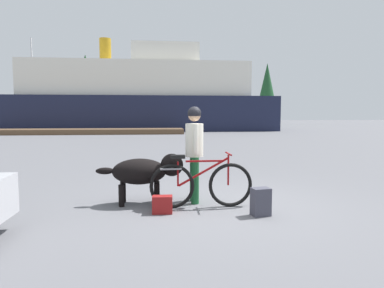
{
  "coord_description": "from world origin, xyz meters",
  "views": [
    {
      "loc": [
        -0.98,
        -5.7,
        1.59
      ],
      "look_at": [
        -0.23,
        1.48,
        0.95
      ],
      "focal_mm": 31.75,
      "sensor_mm": 36.0,
      "label": 1
    }
  ],
  "objects_px": {
    "dog": "(146,171)",
    "handbag_pannier": "(162,205)",
    "backpack": "(261,202)",
    "bicycle": "(201,184)",
    "person_cyclist": "(194,145)",
    "sailboat_moored": "(34,124)",
    "ferry_boat": "(140,98)"
  },
  "relations": [
    {
      "from": "bicycle",
      "to": "dog",
      "type": "height_order",
      "value": "bicycle"
    },
    {
      "from": "dog",
      "to": "handbag_pannier",
      "type": "relative_size",
      "value": 4.78
    },
    {
      "from": "dog",
      "to": "handbag_pannier",
      "type": "distance_m",
      "value": 0.81
    },
    {
      "from": "dog",
      "to": "backpack",
      "type": "distance_m",
      "value": 2.06
    },
    {
      "from": "person_cyclist",
      "to": "handbag_pannier",
      "type": "distance_m",
      "value": 1.25
    },
    {
      "from": "bicycle",
      "to": "dog",
      "type": "distance_m",
      "value": 1.02
    },
    {
      "from": "dog",
      "to": "sailboat_moored",
      "type": "bearing_deg",
      "value": 111.96
    },
    {
      "from": "person_cyclist",
      "to": "ferry_boat",
      "type": "bearing_deg",
      "value": 94.63
    },
    {
      "from": "backpack",
      "to": "bicycle",
      "type": "bearing_deg",
      "value": 147.7
    },
    {
      "from": "person_cyclist",
      "to": "bicycle",
      "type": "bearing_deg",
      "value": -79.46
    },
    {
      "from": "bicycle",
      "to": "backpack",
      "type": "relative_size",
      "value": 4.01
    },
    {
      "from": "backpack",
      "to": "ferry_boat",
      "type": "height_order",
      "value": "ferry_boat"
    },
    {
      "from": "person_cyclist",
      "to": "backpack",
      "type": "bearing_deg",
      "value": -44.39
    },
    {
      "from": "handbag_pannier",
      "to": "ferry_boat",
      "type": "bearing_deg",
      "value": 93.36
    },
    {
      "from": "person_cyclist",
      "to": "dog",
      "type": "xyz_separation_m",
      "value": [
        -0.87,
        -0.03,
        -0.45
      ]
    },
    {
      "from": "backpack",
      "to": "handbag_pannier",
      "type": "xyz_separation_m",
      "value": [
        -1.53,
        0.28,
        -0.08
      ]
    },
    {
      "from": "handbag_pannier",
      "to": "sailboat_moored",
      "type": "xyz_separation_m",
      "value": [
        -12.69,
        31.38,
        0.38
      ]
    },
    {
      "from": "person_cyclist",
      "to": "sailboat_moored",
      "type": "distance_m",
      "value": 33.49
    },
    {
      "from": "bicycle",
      "to": "person_cyclist",
      "type": "xyz_separation_m",
      "value": [
        -0.07,
        0.37,
        0.64
      ]
    },
    {
      "from": "bicycle",
      "to": "backpack",
      "type": "distance_m",
      "value": 1.05
    },
    {
      "from": "dog",
      "to": "backpack",
      "type": "relative_size",
      "value": 3.49
    },
    {
      "from": "bicycle",
      "to": "handbag_pannier",
      "type": "xyz_separation_m",
      "value": [
        -0.66,
        -0.27,
        -0.26
      ]
    },
    {
      "from": "handbag_pannier",
      "to": "ferry_boat",
      "type": "relative_size",
      "value": 0.01
    },
    {
      "from": "dog",
      "to": "ferry_boat",
      "type": "bearing_deg",
      "value": 92.86
    },
    {
      "from": "person_cyclist",
      "to": "backpack",
      "type": "distance_m",
      "value": 1.56
    },
    {
      "from": "bicycle",
      "to": "sailboat_moored",
      "type": "bearing_deg",
      "value": 113.22
    },
    {
      "from": "dog",
      "to": "ferry_boat",
      "type": "xyz_separation_m",
      "value": [
        -1.41,
        28.13,
        2.53
      ]
    },
    {
      "from": "person_cyclist",
      "to": "backpack",
      "type": "height_order",
      "value": "person_cyclist"
    },
    {
      "from": "person_cyclist",
      "to": "handbag_pannier",
      "type": "bearing_deg",
      "value": -132.53
    },
    {
      "from": "bicycle",
      "to": "sailboat_moored",
      "type": "relative_size",
      "value": 0.19
    },
    {
      "from": "backpack",
      "to": "sailboat_moored",
      "type": "xyz_separation_m",
      "value": [
        -14.22,
        31.67,
        0.3
      ]
    },
    {
      "from": "ferry_boat",
      "to": "sailboat_moored",
      "type": "height_order",
      "value": "sailboat_moored"
    }
  ]
}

